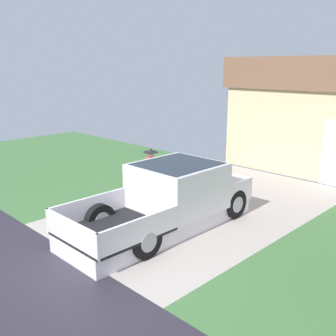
{
  "coord_description": "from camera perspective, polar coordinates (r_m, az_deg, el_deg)",
  "views": [
    {
      "loc": [
        6.79,
        -4.09,
        4.04
      ],
      "look_at": [
        -0.43,
        3.17,
        1.34
      ],
      "focal_mm": 41.72,
      "sensor_mm": 36.0,
      "label": 1
    }
  ],
  "objects": [
    {
      "name": "pickup_truck",
      "position": [
        10.07,
        0.81,
        -4.41
      ],
      "size": [
        2.09,
        5.21,
        1.62
      ],
      "rotation": [
        0.0,
        0.0,
        0.0
      ],
      "color": "silver",
      "rests_on": "ground"
    },
    {
      "name": "person_with_hat",
      "position": [
        11.52,
        -2.52,
        -0.48
      ],
      "size": [
        0.45,
        0.43,
        1.71
      ],
      "rotation": [
        0.0,
        0.0,
        -0.52
      ],
      "color": "navy",
      "rests_on": "ground"
    },
    {
      "name": "handbag",
      "position": [
        11.75,
        -3.72,
        -4.6
      ],
      "size": [
        0.28,
        0.16,
        0.44
      ],
      "color": "beige",
      "rests_on": "ground"
    }
  ]
}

